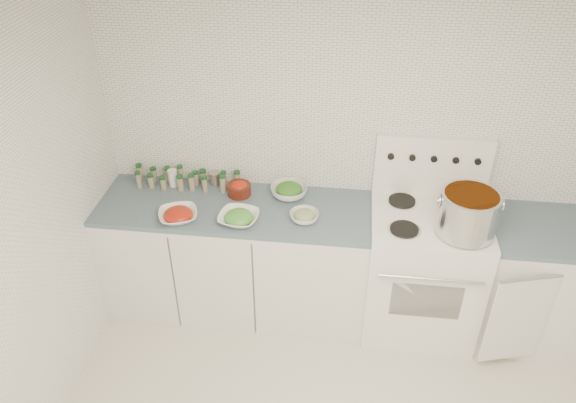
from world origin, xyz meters
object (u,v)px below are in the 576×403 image
at_px(stock_pot, 468,212).
at_px(bowl_tomato, 178,215).
at_px(stove, 422,268).
at_px(bowl_snowpea, 239,218).

bearing_deg(stock_pot, bowl_tomato, -178.99).
height_order(stove, bowl_snowpea, stove).
bearing_deg(bowl_snowpea, bowl_tomato, -177.27).
relative_size(stock_pot, bowl_snowpea, 1.34).
bearing_deg(bowl_tomato, stock_pot, 1.01).
height_order(stock_pot, bowl_tomato, stock_pot).
distance_m(stove, bowl_tomato, 1.70).
bearing_deg(bowl_tomato, stove, 6.64).
bearing_deg(bowl_snowpea, stove, 7.89).
relative_size(stove, stock_pot, 3.58).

